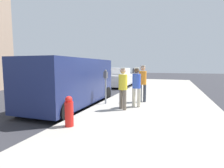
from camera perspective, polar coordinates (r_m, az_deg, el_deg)
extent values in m
plane|color=#2D2D33|center=(8.03, -12.76, -7.50)|extent=(80.00, 80.00, 0.00)
cube|color=#9E998E|center=(6.87, 13.17, -9.15)|extent=(5.00, 32.00, 0.15)
cylinder|color=gray|center=(7.83, -2.07, -2.29)|extent=(0.07, 0.07, 1.15)
cube|color=#4C4C51|center=(7.76, -2.09, 2.94)|extent=(0.14, 0.18, 0.28)
sphere|color=#47474C|center=(7.75, -2.10, 4.20)|extent=(0.12, 0.12, 0.12)
cylinder|color=gray|center=(13.33, 6.97, 1.09)|extent=(0.07, 0.07, 1.15)
cube|color=#4C4C51|center=(13.29, 7.01, 4.16)|extent=(0.14, 0.18, 0.28)
sphere|color=#47474C|center=(13.29, 7.02, 4.89)|extent=(0.12, 0.12, 0.12)
cylinder|color=beige|center=(7.32, 8.72, -4.40)|extent=(0.14, 0.14, 0.78)
cylinder|color=beige|center=(7.38, 7.07, -4.30)|extent=(0.14, 0.14, 0.78)
cylinder|color=blue|center=(7.26, 7.97, 0.95)|extent=(0.34, 0.34, 0.58)
sphere|color=brown|center=(7.24, 8.02, 4.32)|extent=(0.21, 0.21, 0.21)
cylinder|color=silver|center=(7.23, 8.03, 5.16)|extent=(0.20, 0.20, 0.04)
cylinder|color=#726656|center=(6.78, 4.10, -5.18)|extent=(0.14, 0.14, 0.78)
cylinder|color=#726656|center=(6.95, 2.96, -4.90)|extent=(0.14, 0.14, 0.78)
cylinder|color=yellow|center=(6.77, 3.56, 0.64)|extent=(0.34, 0.34, 0.58)
sphere|color=tan|center=(6.74, 3.58, 4.26)|extent=(0.21, 0.21, 0.21)
cylinder|color=silver|center=(6.74, 3.59, 5.15)|extent=(0.20, 0.20, 0.04)
cylinder|color=#383D47|center=(8.40, 10.53, -2.93)|extent=(0.14, 0.14, 0.83)
cylinder|color=#383D47|center=(8.32, 9.14, -2.99)|extent=(0.14, 0.14, 0.83)
cylinder|color=orange|center=(8.28, 9.93, 2.01)|extent=(0.34, 0.34, 0.62)
sphere|color=tan|center=(8.26, 9.99, 5.14)|extent=(0.22, 0.22, 0.22)
cylinder|color=silver|center=(8.26, 10.00, 5.92)|extent=(0.21, 0.21, 0.04)
cube|color=navy|center=(8.14, -12.88, 1.02)|extent=(2.09, 5.23, 1.96)
cube|color=black|center=(10.29, -5.86, 4.33)|extent=(1.84, 0.11, 0.88)
cylinder|color=black|center=(10.47, -11.44, -2.44)|extent=(0.23, 0.68, 0.68)
cylinder|color=black|center=(9.68, -1.60, -3.00)|extent=(0.23, 0.68, 0.68)
cylinder|color=black|center=(7.26, -27.76, -6.72)|extent=(0.23, 0.68, 0.68)
cylinder|color=black|center=(6.06, -15.02, -8.65)|extent=(0.23, 0.68, 0.68)
cube|color=white|center=(15.69, 2.41, 1.42)|extent=(1.84, 4.41, 0.89)
cube|color=white|center=(15.44, 2.18, 4.11)|extent=(1.61, 1.99, 0.60)
cylinder|color=black|center=(17.54, 1.31, 0.90)|extent=(0.22, 0.60, 0.60)
cylinder|color=black|center=(17.08, 6.80, 0.72)|extent=(0.22, 0.60, 0.60)
cylinder|color=black|center=(14.46, -2.79, -0.19)|extent=(0.22, 0.60, 0.60)
cylinder|color=black|center=(13.90, 3.78, -0.44)|extent=(0.22, 0.60, 0.60)
cylinder|color=red|center=(5.14, -13.73, -9.43)|extent=(0.24, 0.24, 0.70)
sphere|color=red|center=(5.04, -13.84, -4.94)|extent=(0.20, 0.20, 0.20)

